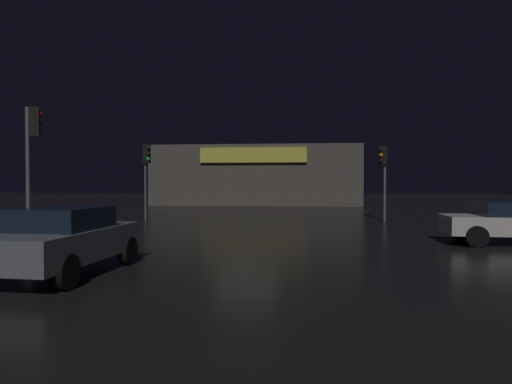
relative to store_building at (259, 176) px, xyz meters
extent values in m
plane|color=black|center=(1.96, -24.46, -2.57)|extent=(120.00, 120.00, 0.00)
cube|color=#4C4742|center=(0.00, 0.01, 0.00)|extent=(17.85, 9.61, 5.12)
cube|color=#E5D84C|center=(0.00, -4.94, 1.64)|extent=(8.77, 0.24, 1.24)
cylinder|color=#595B60|center=(8.37, -18.39, -0.64)|extent=(0.13, 0.13, 3.86)
cube|color=black|center=(8.26, -18.49, 0.82)|extent=(0.41, 0.41, 0.94)
sphere|color=black|center=(8.14, -18.60, 1.10)|extent=(0.20, 0.20, 0.20)
sphere|color=orange|center=(8.14, -18.60, 0.82)|extent=(0.20, 0.20, 0.20)
sphere|color=black|center=(8.14, -18.60, 0.54)|extent=(0.20, 0.20, 0.20)
cylinder|color=#595B60|center=(-4.07, -19.21, -0.58)|extent=(0.10, 0.10, 3.98)
cube|color=black|center=(-3.95, -19.32, 0.93)|extent=(0.41, 0.41, 0.97)
sphere|color=black|center=(-3.83, -19.42, 1.22)|extent=(0.20, 0.20, 0.20)
sphere|color=black|center=(-3.83, -19.42, 0.93)|extent=(0.20, 0.20, 0.20)
sphere|color=#19D13F|center=(-3.83, -19.42, 0.64)|extent=(0.20, 0.20, 0.20)
cylinder|color=#595B60|center=(-3.92, -29.89, -0.44)|extent=(0.12, 0.12, 4.26)
cube|color=black|center=(-3.81, -29.79, 1.26)|extent=(0.41, 0.41, 0.87)
sphere|color=red|center=(-3.69, -29.68, 1.52)|extent=(0.20, 0.20, 0.20)
sphere|color=black|center=(-3.69, -29.68, 1.26)|extent=(0.20, 0.20, 0.20)
sphere|color=black|center=(-3.69, -29.68, 1.00)|extent=(0.20, 0.20, 0.20)
cube|color=slate|center=(-0.95, -33.36, -1.89)|extent=(1.99, 4.22, 0.66)
cube|color=black|center=(-0.95, -33.41, -1.33)|extent=(1.71, 2.04, 0.48)
cylinder|color=black|center=(-1.79, -31.95, -2.22)|extent=(0.25, 0.70, 0.69)
cylinder|color=black|center=(0.01, -32.04, -2.22)|extent=(0.25, 0.70, 0.69)
cylinder|color=black|center=(-0.12, -34.77, -2.22)|extent=(0.25, 0.70, 0.69)
cylinder|color=black|center=(9.60, -28.04, -2.23)|extent=(0.68, 0.25, 0.67)
cylinder|color=black|center=(9.67, -26.19, -2.23)|extent=(0.68, 0.25, 0.67)
camera|label=1|loc=(4.36, -43.09, -0.52)|focal=32.91mm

